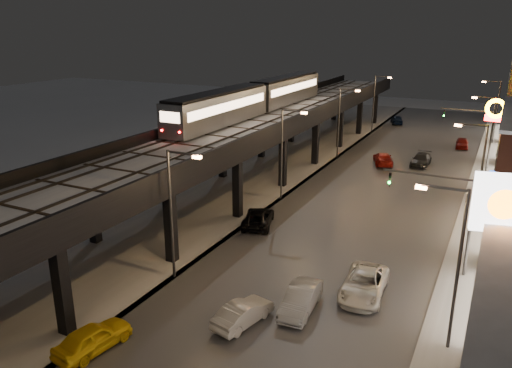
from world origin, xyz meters
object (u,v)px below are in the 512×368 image
at_px(car_taxi, 93,339).
at_px(car_mid_silver, 258,218).
at_px(subway_train, 257,97).
at_px(sign_citgo, 499,238).
at_px(car_onc_silver, 301,300).
at_px(car_onc_white, 421,160).
at_px(car_near_white, 243,314).
at_px(car_far_white, 397,120).
at_px(car_mid_dark, 383,159).
at_px(car_onc_red, 462,143).
at_px(car_onc_dark, 364,285).

bearing_deg(car_taxi, car_mid_silver, -81.34).
height_order(subway_train, sign_citgo, sign_citgo).
bearing_deg(car_mid_silver, car_taxi, 72.25).
relative_size(subway_train, car_onc_silver, 7.59).
xyz_separation_m(car_mid_silver, car_onc_white, (9.31, 26.08, 0.02)).
bearing_deg(sign_citgo, subway_train, 129.47).
distance_m(car_near_white, car_onc_white, 39.92).
bearing_deg(car_far_white, car_near_white, 76.77).
bearing_deg(car_onc_silver, car_onc_white, 83.94).
height_order(car_near_white, car_mid_dark, car_mid_dark).
distance_m(car_onc_silver, car_onc_white, 37.01).
bearing_deg(car_mid_silver, car_onc_silver, 109.71).
height_order(subway_train, car_mid_dark, subway_train).
relative_size(subway_train, car_mid_dark, 6.82).
distance_m(subway_train, car_onc_red, 31.06).
xyz_separation_m(car_taxi, car_onc_red, (13.07, 57.55, -0.05)).
relative_size(subway_train, car_onc_dark, 6.30).
relative_size(car_near_white, car_onc_white, 0.84).
bearing_deg(car_near_white, car_onc_red, -85.60).
bearing_deg(car_mid_dark, car_far_white, -100.55).
xyz_separation_m(car_onc_dark, car_onc_white, (-1.85, 33.48, -0.05)).
xyz_separation_m(subway_train, car_near_white, (14.65, -31.06, -7.64)).
bearing_deg(car_mid_dark, car_taxi, 64.48).
bearing_deg(car_onc_silver, sign_citgo, -28.81).
bearing_deg(car_mid_dark, car_mid_silver, 59.55).
bearing_deg(subway_train, car_onc_silver, -58.86).
bearing_deg(car_mid_silver, car_near_white, 95.64).
height_order(car_far_white, car_onc_white, car_far_white).
bearing_deg(car_near_white, sign_citgo, -175.72).
relative_size(car_near_white, sign_citgo, 0.37).
distance_m(car_mid_silver, car_onc_white, 27.69).
height_order(car_onc_silver, sign_citgo, sign_citgo).
height_order(car_taxi, car_mid_silver, car_taxi).
relative_size(car_mid_silver, car_far_white, 1.13).
xyz_separation_m(subway_train, car_far_white, (9.89, 34.81, -7.57)).
bearing_deg(sign_citgo, car_onc_white, 102.03).
height_order(subway_train, car_onc_silver, subway_train).
bearing_deg(car_onc_silver, car_near_white, -135.76).
height_order(car_onc_dark, sign_citgo, sign_citgo).
distance_m(car_mid_silver, car_onc_red, 40.29).
bearing_deg(car_mid_dark, car_onc_red, -138.71).
bearing_deg(car_onc_white, car_onc_silver, -90.77).
bearing_deg(car_near_white, car_taxi, 56.10).
distance_m(car_mid_silver, car_onc_dark, 13.40).
relative_size(car_taxi, car_onc_white, 0.88).
xyz_separation_m(car_taxi, car_onc_dark, (11.30, 11.99, 0.03)).
height_order(car_mid_silver, car_onc_white, car_onc_white).
height_order(car_taxi, car_onc_silver, car_onc_silver).
distance_m(car_onc_white, sign_citgo, 43.14).
distance_m(subway_train, car_far_white, 36.97).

